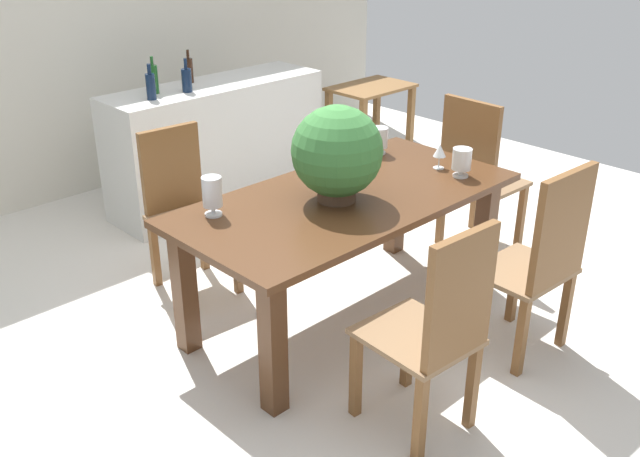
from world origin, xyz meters
name	(u,v)px	position (x,y,z in m)	size (l,w,h in m)	color
ground_plane	(315,299)	(0.00, 0.00, 0.00)	(7.04, 7.04, 0.00)	silver
back_wall	(80,27)	(0.00, 2.60, 1.30)	(6.40, 0.10, 2.60)	beige
dining_table	(346,216)	(0.00, -0.25, 0.63)	(1.93, 0.95, 0.76)	#4C2D19
chair_far_left	(183,203)	(-0.43, 0.71, 0.54)	(0.46, 0.50, 0.99)	brown
chair_foot_end	(476,170)	(1.23, -0.25, 0.58)	(0.47, 0.48, 1.06)	brown
chair_near_right	(543,256)	(0.43, -1.21, 0.59)	(0.50, 0.42, 1.06)	brown
chair_near_left	(437,327)	(-0.44, -1.22, 0.56)	(0.45, 0.50, 1.04)	brown
flower_centerpiece	(337,153)	(-0.09, -0.26, 1.02)	(0.48, 0.48, 0.51)	#4C3828
crystal_vase_left	(462,160)	(0.67, -0.51, 0.85)	(0.11, 0.11, 0.17)	silver
crystal_vase_center_near	(212,193)	(-0.68, 0.03, 0.88)	(0.10, 0.10, 0.21)	silver
crystal_vase_right	(379,138)	(0.63, 0.08, 0.85)	(0.11, 0.11, 0.17)	silver
wine_glass	(440,151)	(0.69, -0.34, 0.86)	(0.08, 0.08, 0.15)	silver
kitchen_counter	(217,144)	(0.52, 1.64, 0.47)	(1.74, 0.53, 0.94)	silver
wine_bottle_clear	(187,80)	(0.24, 1.57, 1.03)	(0.07, 0.07, 0.24)	#0F1E38
wine_bottle_dark	(151,86)	(-0.06, 1.56, 1.04)	(0.06, 0.06, 0.24)	#0F1E38
wine_bottle_amber	(189,70)	(0.41, 1.79, 1.04)	(0.06, 0.06, 0.24)	black
wine_bottle_tall	(153,79)	(0.05, 1.69, 1.05)	(0.06, 0.06, 0.26)	#194C1E
side_table	(370,107)	(1.94, 1.33, 0.56)	(0.70, 0.48, 0.74)	brown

